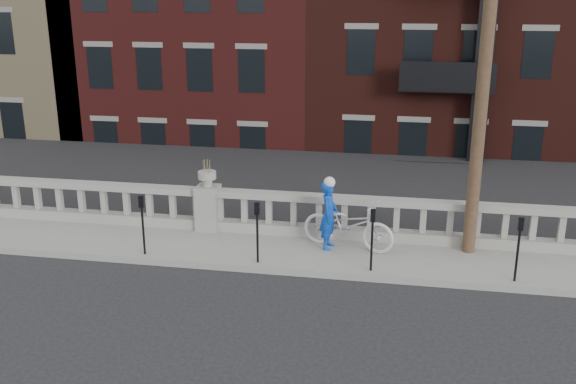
% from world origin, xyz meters
% --- Properties ---
extents(ground, '(120.00, 120.00, 0.00)m').
position_xyz_m(ground, '(0.00, 0.00, 0.00)').
color(ground, black).
rests_on(ground, ground).
extents(sidewalk, '(32.00, 2.20, 0.15)m').
position_xyz_m(sidewalk, '(0.00, 3.00, 0.07)').
color(sidewalk, gray).
rests_on(sidewalk, ground).
extents(balustrade, '(28.00, 0.34, 1.03)m').
position_xyz_m(balustrade, '(0.00, 3.95, 0.64)').
color(balustrade, gray).
rests_on(balustrade, sidewalk).
extents(planter_pedestal, '(0.55, 0.55, 1.76)m').
position_xyz_m(planter_pedestal, '(0.00, 3.95, 0.83)').
color(planter_pedestal, gray).
rests_on(planter_pedestal, sidewalk).
extents(lower_level, '(80.00, 44.00, 20.80)m').
position_xyz_m(lower_level, '(0.56, 23.04, 2.63)').
color(lower_level, '#605E59').
rests_on(lower_level, ground).
extents(utility_pole, '(1.60, 0.28, 10.00)m').
position_xyz_m(utility_pole, '(6.20, 3.60, 5.24)').
color(utility_pole, '#422D1E').
rests_on(utility_pole, sidewalk).
extents(parking_meter_a, '(0.10, 0.09, 1.36)m').
position_xyz_m(parking_meter_a, '(-0.95, 2.15, 1.00)').
color(parking_meter_a, black).
rests_on(parking_meter_a, sidewalk).
extents(parking_meter_b, '(0.10, 0.09, 1.36)m').
position_xyz_m(parking_meter_b, '(1.65, 2.15, 1.00)').
color(parking_meter_b, black).
rests_on(parking_meter_b, sidewalk).
extents(parking_meter_c, '(0.10, 0.09, 1.36)m').
position_xyz_m(parking_meter_c, '(4.09, 2.15, 1.00)').
color(parking_meter_c, black).
rests_on(parking_meter_c, sidewalk).
extents(parking_meter_d, '(0.10, 0.09, 1.36)m').
position_xyz_m(parking_meter_d, '(6.99, 2.15, 1.00)').
color(parking_meter_d, black).
rests_on(parking_meter_d, sidewalk).
extents(bicycle, '(2.27, 1.27, 1.13)m').
position_xyz_m(bicycle, '(3.50, 3.31, 0.72)').
color(bicycle, silver).
rests_on(bicycle, sidewalk).
extents(cyclist, '(0.44, 0.62, 1.58)m').
position_xyz_m(cyclist, '(3.05, 3.25, 0.94)').
color(cyclist, '#0C3DB5').
rests_on(cyclist, sidewalk).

